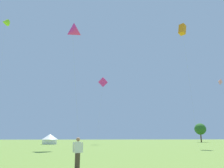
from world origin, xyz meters
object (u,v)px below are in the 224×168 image
(person_spectator, at_px, (78,154))
(kite_magenta_diamond, at_px, (103,82))
(kite_lime_delta, at_px, (5,22))
(kite_pink_diamond, at_px, (221,84))
(festival_tent_left, at_px, (50,139))
(kite_orange_box, at_px, (182,30))
(kite_magenta_delta, at_px, (72,32))
(tree_distant_right, at_px, (200,129))

(person_spectator, bearing_deg, kite_magenta_diamond, 84.16)
(person_spectator, bearing_deg, kite_lime_delta, 115.73)
(kite_pink_diamond, height_order, person_spectator, kite_pink_diamond)
(festival_tent_left, bearing_deg, kite_orange_box, -35.00)
(kite_magenta_diamond, xyz_separation_m, kite_magenta_delta, (-7.63, -23.57, 3.76))
(kite_orange_box, xyz_separation_m, kite_lime_delta, (-44.80, 22.86, 11.47))
(kite_orange_box, relative_size, kite_magenta_delta, 1.11)
(tree_distant_right, bearing_deg, festival_tent_left, -160.47)
(kite_orange_box, bearing_deg, kite_lime_delta, 152.96)
(kite_lime_delta, xyz_separation_m, tree_distant_right, (67.37, 15.74, -30.70))
(person_spectator, bearing_deg, festival_tent_left, 100.28)
(kite_orange_box, distance_m, kite_magenta_delta, 23.08)
(festival_tent_left, bearing_deg, kite_lime_delta, 170.81)
(kite_orange_box, xyz_separation_m, festival_tent_left, (-29.01, 20.31, -22.54))
(kite_magenta_diamond, height_order, kite_pink_diamond, kite_magenta_diamond)
(kite_orange_box, height_order, person_spectator, kite_orange_box)
(kite_magenta_delta, xyz_separation_m, tree_distant_right, (45.35, 40.78, -16.27))
(person_spectator, xyz_separation_m, festival_tent_left, (-8.78, 48.44, 0.62))
(kite_orange_box, height_order, kite_lime_delta, kite_lime_delta)
(kite_pink_diamond, height_order, kite_orange_box, kite_orange_box)
(person_spectator, bearing_deg, kite_orange_box, 54.29)
(kite_magenta_delta, distance_m, kite_lime_delta, 36.33)
(kite_magenta_diamond, xyz_separation_m, kite_lime_delta, (-29.64, 1.48, 18.19))
(kite_magenta_diamond, distance_m, kite_lime_delta, 34.81)
(tree_distant_right, bearing_deg, kite_lime_delta, -166.85)
(kite_lime_delta, height_order, tree_distant_right, kite_lime_delta)
(kite_lime_delta, height_order, person_spectator, kite_lime_delta)
(kite_magenta_diamond, relative_size, kite_orange_box, 0.74)
(kite_magenta_delta, bearing_deg, kite_orange_box, 5.47)
(person_spectator, height_order, tree_distant_right, tree_distant_right)
(kite_magenta_diamond, height_order, kite_lime_delta, kite_lime_delta)
(kite_magenta_delta, bearing_deg, person_spectator, -84.37)
(person_spectator, bearing_deg, tree_distant_right, 57.33)
(kite_orange_box, height_order, kite_magenta_delta, kite_orange_box)
(kite_magenta_delta, distance_m, festival_tent_left, 30.46)
(festival_tent_left, bearing_deg, tree_distant_right, 19.53)
(kite_magenta_delta, xyz_separation_m, person_spectator, (2.56, -25.95, -20.20))
(kite_orange_box, xyz_separation_m, kite_magenta_delta, (-22.78, -2.18, -2.96))
(kite_lime_delta, bearing_deg, kite_pink_diamond, -15.05)
(kite_magenta_diamond, bearing_deg, festival_tent_left, -175.54)
(festival_tent_left, distance_m, tree_distant_right, 54.82)
(kite_lime_delta, xyz_separation_m, person_spectator, (24.58, -51.00, -34.63))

